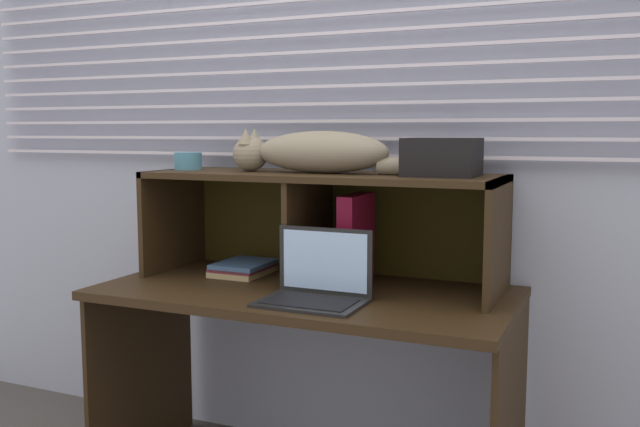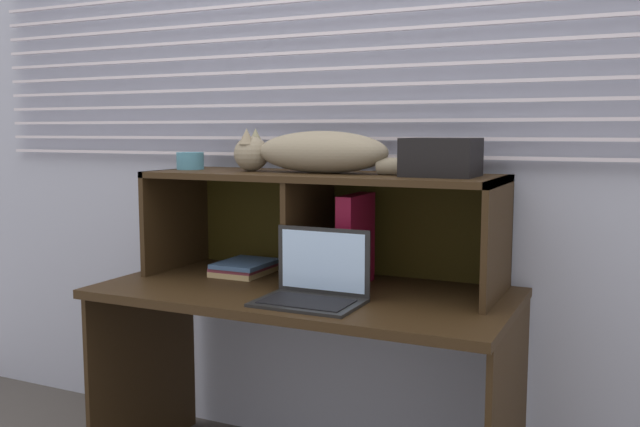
{
  "view_description": "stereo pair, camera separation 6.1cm",
  "coord_description": "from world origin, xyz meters",
  "px_view_note": "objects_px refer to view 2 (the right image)",
  "views": [
    {
      "loc": [
        0.96,
        -1.89,
        1.24
      ],
      "look_at": [
        0.0,
        0.3,
        0.96
      ],
      "focal_mm": 39.02,
      "sensor_mm": 36.0,
      "label": 1
    },
    {
      "loc": [
        1.01,
        -1.86,
        1.24
      ],
      "look_at": [
        0.0,
        0.3,
        0.96
      ],
      "focal_mm": 39.02,
      "sensor_mm": 36.0,
      "label": 2
    }
  ],
  "objects_px": {
    "binder_upright": "(356,240)",
    "storage_box": "(441,157)",
    "book_stack": "(244,268)",
    "small_basket": "(190,161)",
    "laptop": "(314,286)",
    "cat": "(314,153)"
  },
  "relations": [
    {
      "from": "laptop",
      "to": "book_stack",
      "type": "relative_size",
      "value": 1.38
    },
    {
      "from": "laptop",
      "to": "binder_upright",
      "type": "bearing_deg",
      "value": 83.62
    },
    {
      "from": "binder_upright",
      "to": "storage_box",
      "type": "bearing_deg",
      "value": 0.0
    },
    {
      "from": "book_stack",
      "to": "small_basket",
      "type": "relative_size",
      "value": 2.26
    },
    {
      "from": "cat",
      "to": "storage_box",
      "type": "xyz_separation_m",
      "value": [
        0.45,
        0.0,
        -0.01
      ]
    },
    {
      "from": "book_stack",
      "to": "small_basket",
      "type": "bearing_deg",
      "value": 179.9
    },
    {
      "from": "cat",
      "to": "laptop",
      "type": "xyz_separation_m",
      "value": [
        0.13,
        -0.27,
        -0.4
      ]
    },
    {
      "from": "laptop",
      "to": "binder_upright",
      "type": "relative_size",
      "value": 1.02
    },
    {
      "from": "cat",
      "to": "storage_box",
      "type": "distance_m",
      "value": 0.45
    },
    {
      "from": "storage_box",
      "to": "binder_upright",
      "type": "bearing_deg",
      "value": 180.0
    },
    {
      "from": "small_basket",
      "to": "cat",
      "type": "bearing_deg",
      "value": -0.0
    },
    {
      "from": "cat",
      "to": "laptop",
      "type": "bearing_deg",
      "value": -64.76
    },
    {
      "from": "cat",
      "to": "binder_upright",
      "type": "xyz_separation_m",
      "value": [
        0.16,
        0.0,
        -0.29
      ]
    },
    {
      "from": "small_basket",
      "to": "storage_box",
      "type": "xyz_separation_m",
      "value": [
        0.96,
        0.0,
        0.03
      ]
    },
    {
      "from": "cat",
      "to": "book_stack",
      "type": "bearing_deg",
      "value": -179.92
    },
    {
      "from": "storage_box",
      "to": "book_stack",
      "type": "bearing_deg",
      "value": -179.97
    },
    {
      "from": "cat",
      "to": "small_basket",
      "type": "bearing_deg",
      "value": 180.0
    },
    {
      "from": "cat",
      "to": "laptop",
      "type": "relative_size",
      "value": 2.44
    },
    {
      "from": "cat",
      "to": "binder_upright",
      "type": "distance_m",
      "value": 0.33
    },
    {
      "from": "laptop",
      "to": "binder_upright",
      "type": "xyz_separation_m",
      "value": [
        0.03,
        0.27,
        0.11
      ]
    },
    {
      "from": "binder_upright",
      "to": "small_basket",
      "type": "bearing_deg",
      "value": 180.0
    },
    {
      "from": "binder_upright",
      "to": "laptop",
      "type": "bearing_deg",
      "value": -96.38
    }
  ]
}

